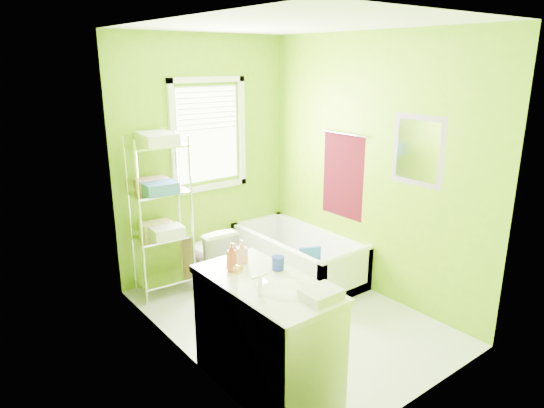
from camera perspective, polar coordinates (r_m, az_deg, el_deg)
ground at (r=4.71m, az=1.88°, el=-13.09°), size 2.90×2.90×0.00m
room_envelope at (r=4.16m, az=2.09°, el=5.74°), size 2.14×2.94×2.62m
window at (r=5.33m, az=-7.48°, el=8.76°), size 0.92×0.05×1.22m
door at (r=2.97m, az=-1.06°, el=-9.99°), size 0.09×0.80×2.00m
right_wall_decor at (r=4.91m, az=11.53°, el=4.41°), size 0.04×1.48×1.17m
bathtub at (r=5.47m, az=3.10°, el=-6.76°), size 0.73×1.56×0.51m
toilet at (r=5.24m, az=-7.21°, el=-5.93°), size 0.44×0.68×0.66m
vanity at (r=3.60m, az=-0.63°, el=-14.85°), size 0.58×1.13×1.07m
wire_shelf_unit at (r=4.91m, az=-12.93°, el=0.68°), size 0.58×0.46×1.66m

